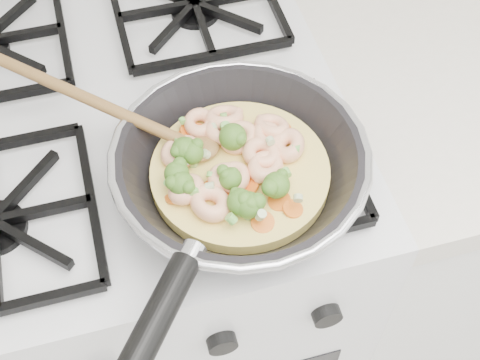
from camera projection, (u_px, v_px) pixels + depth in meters
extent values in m
cube|color=white|center=(148.00, 273.00, 1.22)|extent=(0.60, 0.60, 0.90)
cube|color=black|center=(107.00, 102.00, 0.85)|extent=(0.56, 0.56, 0.02)
torus|color=silver|center=(240.00, 155.00, 0.72)|extent=(0.29, 0.29, 0.01)
cylinder|color=black|center=(144.00, 344.00, 0.59)|extent=(0.13, 0.16, 0.03)
cylinder|color=#FAE16D|center=(240.00, 173.00, 0.74)|extent=(0.20, 0.20, 0.02)
ellipsoid|color=brown|center=(199.00, 149.00, 0.74)|extent=(0.06, 0.06, 0.01)
cylinder|color=brown|center=(92.00, 101.00, 0.75)|extent=(0.20, 0.16, 0.06)
torus|color=#FFC396|center=(186.00, 189.00, 0.71)|extent=(0.06, 0.06, 0.03)
torus|color=#FFC396|center=(210.00, 203.00, 0.70)|extent=(0.06, 0.06, 0.03)
torus|color=#FFC396|center=(268.00, 137.00, 0.75)|extent=(0.05, 0.05, 0.02)
torus|color=#FFC396|center=(272.00, 127.00, 0.76)|extent=(0.06, 0.06, 0.03)
torus|color=#FFC396|center=(224.00, 118.00, 0.77)|extent=(0.06, 0.06, 0.03)
torus|color=#FFC396|center=(265.00, 167.00, 0.72)|extent=(0.06, 0.06, 0.02)
torus|color=#FFC396|center=(224.00, 131.00, 0.75)|extent=(0.05, 0.05, 0.02)
torus|color=#FFC396|center=(200.00, 123.00, 0.76)|extent=(0.05, 0.05, 0.02)
torus|color=#FFC396|center=(239.00, 137.00, 0.75)|extent=(0.06, 0.06, 0.02)
torus|color=#FFC396|center=(234.00, 177.00, 0.72)|extent=(0.06, 0.05, 0.02)
torus|color=#FFC396|center=(261.00, 154.00, 0.74)|extent=(0.07, 0.07, 0.02)
torus|color=#FFC396|center=(288.00, 146.00, 0.74)|extent=(0.06, 0.06, 0.03)
torus|color=#FFC396|center=(181.00, 152.00, 0.74)|extent=(0.05, 0.05, 0.02)
torus|color=#FFC396|center=(226.00, 177.00, 0.72)|extent=(0.05, 0.05, 0.02)
ellipsoid|color=#4D7C28|center=(184.00, 150.00, 0.73)|extent=(0.04, 0.04, 0.03)
ellipsoid|color=#4D7C28|center=(276.00, 185.00, 0.70)|extent=(0.04, 0.04, 0.03)
ellipsoid|color=#4D7C28|center=(192.00, 153.00, 0.72)|extent=(0.03, 0.03, 0.03)
ellipsoid|color=#4D7C28|center=(181.00, 184.00, 0.70)|extent=(0.04, 0.04, 0.03)
ellipsoid|color=#4D7C28|center=(249.00, 205.00, 0.68)|extent=(0.04, 0.04, 0.03)
ellipsoid|color=#4D7C28|center=(233.00, 137.00, 0.74)|extent=(0.04, 0.04, 0.03)
ellipsoid|color=#4D7C28|center=(240.00, 202.00, 0.69)|extent=(0.04, 0.04, 0.03)
ellipsoid|color=#4D7C28|center=(177.00, 174.00, 0.71)|extent=(0.04, 0.04, 0.03)
ellipsoid|color=#4D7C28|center=(230.00, 179.00, 0.70)|extent=(0.03, 0.03, 0.02)
cylinder|color=orange|center=(215.00, 187.00, 0.72)|extent=(0.03, 0.03, 0.01)
cylinder|color=orange|center=(282.00, 131.00, 0.77)|extent=(0.03, 0.03, 0.01)
cylinder|color=orange|center=(257.00, 152.00, 0.75)|extent=(0.04, 0.04, 0.01)
cylinder|color=orange|center=(263.00, 222.00, 0.69)|extent=(0.03, 0.03, 0.01)
cylinder|color=orange|center=(279.00, 201.00, 0.71)|extent=(0.04, 0.04, 0.01)
cylinder|color=orange|center=(191.00, 132.00, 0.76)|extent=(0.04, 0.04, 0.01)
cylinder|color=orange|center=(227.00, 192.00, 0.71)|extent=(0.03, 0.03, 0.01)
cylinder|color=orange|center=(177.00, 196.00, 0.71)|extent=(0.04, 0.04, 0.01)
cylinder|color=orange|center=(195.00, 133.00, 0.76)|extent=(0.03, 0.03, 0.01)
cylinder|color=orange|center=(293.00, 209.00, 0.70)|extent=(0.02, 0.02, 0.01)
cylinder|color=orange|center=(187.00, 137.00, 0.76)|extent=(0.03, 0.03, 0.01)
cylinder|color=orange|center=(247.00, 187.00, 0.72)|extent=(0.04, 0.04, 0.01)
cylinder|color=orange|center=(175.00, 161.00, 0.74)|extent=(0.02, 0.02, 0.01)
cylinder|color=orange|center=(225.00, 185.00, 0.72)|extent=(0.03, 0.03, 0.01)
cylinder|color=orange|center=(267.00, 153.00, 0.75)|extent=(0.03, 0.03, 0.01)
cylinder|color=orange|center=(222.00, 209.00, 0.70)|extent=(0.03, 0.03, 0.01)
cylinder|color=#6EB849|center=(296.00, 149.00, 0.73)|extent=(0.01, 0.01, 0.01)
cylinder|color=#B8C98E|center=(210.00, 186.00, 0.70)|extent=(0.01, 0.01, 0.01)
cylinder|color=#6EB849|center=(259.00, 142.00, 0.74)|extent=(0.01, 0.01, 0.01)
cylinder|color=#B8C98E|center=(261.00, 215.00, 0.68)|extent=(0.01, 0.01, 0.01)
cylinder|color=#B8C98E|center=(185.00, 160.00, 0.72)|extent=(0.01, 0.01, 0.01)
cylinder|color=#B8C98E|center=(205.00, 154.00, 0.73)|extent=(0.01, 0.01, 0.01)
cylinder|color=#6EB849|center=(286.00, 173.00, 0.71)|extent=(0.01, 0.01, 0.01)
cylinder|color=#6EB849|center=(168.00, 183.00, 0.70)|extent=(0.01, 0.01, 0.01)
cylinder|color=#B8C98E|center=(270.00, 141.00, 0.73)|extent=(0.01, 0.01, 0.01)
cylinder|color=#B8C98E|center=(298.00, 198.00, 0.69)|extent=(0.01, 0.01, 0.01)
cylinder|color=#6EB849|center=(194.00, 192.00, 0.69)|extent=(0.01, 0.01, 0.01)
cylinder|color=#6EB849|center=(225.00, 126.00, 0.74)|extent=(0.01, 0.01, 0.01)
cylinder|color=#6EB849|center=(180.00, 163.00, 0.72)|extent=(0.01, 0.01, 0.01)
cylinder|color=#6EB849|center=(178.00, 141.00, 0.73)|extent=(0.01, 0.01, 0.01)
cylinder|color=#6EB849|center=(224.00, 118.00, 0.76)|extent=(0.01, 0.01, 0.01)
cylinder|color=#6EB849|center=(210.00, 175.00, 0.71)|extent=(0.01, 0.01, 0.01)
cylinder|color=#B8C98E|center=(214.00, 127.00, 0.75)|extent=(0.01, 0.01, 0.01)
cylinder|color=#6EB849|center=(183.00, 121.00, 0.76)|extent=(0.01, 0.01, 0.01)
cylinder|color=#6EB849|center=(196.00, 147.00, 0.73)|extent=(0.01, 0.01, 0.01)
cylinder|color=#6EB849|center=(231.00, 219.00, 0.68)|extent=(0.01, 0.01, 0.01)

